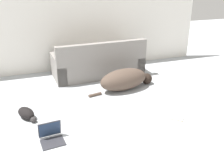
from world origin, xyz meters
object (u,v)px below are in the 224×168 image
(couch, at_px, (98,64))
(book_cream, at_px, (176,118))
(cat, at_px, (27,113))
(laptop_open, at_px, (51,135))
(dog, at_px, (125,79))

(couch, distance_m, book_cream, 2.41)
(cat, xyz_separation_m, book_cream, (2.24, -0.83, -0.07))
(book_cream, bearing_deg, couch, 104.28)
(couch, distance_m, cat, 2.23)
(book_cream, bearing_deg, laptop_open, 177.06)
(couch, relative_size, dog, 1.40)
(dog, height_order, laptop_open, dog)
(book_cream, bearing_deg, dog, 103.19)
(couch, xyz_separation_m, cat, (-1.65, -1.50, -0.18))
(couch, bearing_deg, cat, 39.91)
(cat, distance_m, laptop_open, 0.78)
(couch, height_order, book_cream, couch)
(dog, relative_size, cat, 2.98)
(couch, height_order, cat, couch)
(couch, xyz_separation_m, book_cream, (0.59, -2.33, -0.25))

